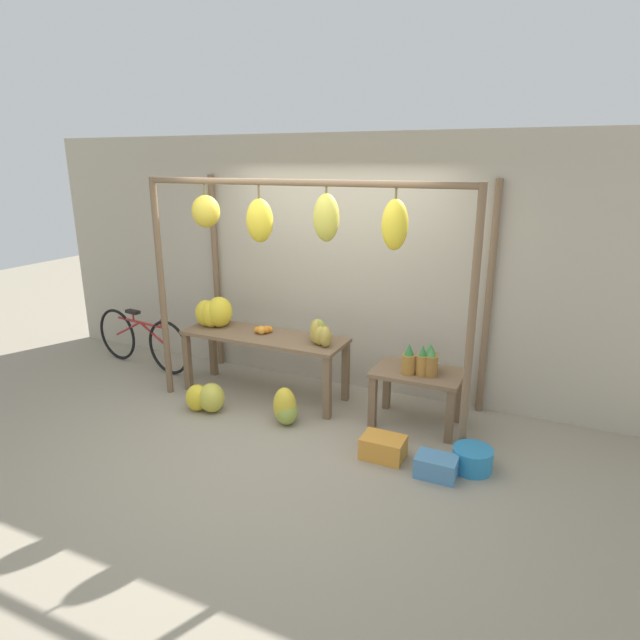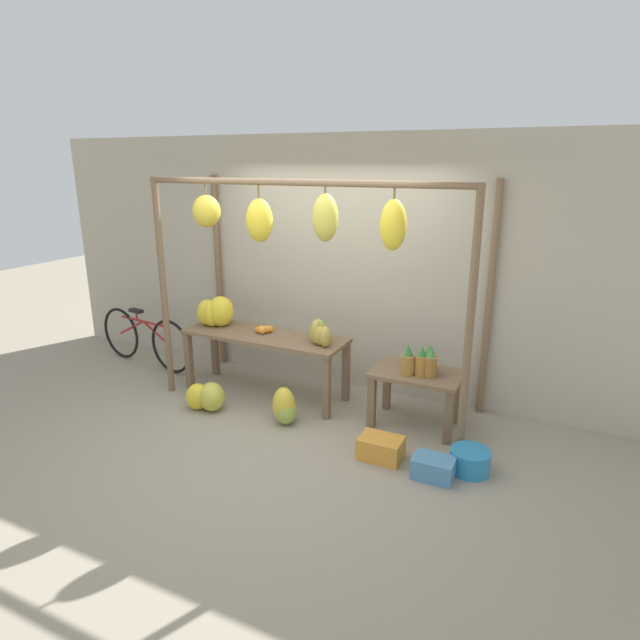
% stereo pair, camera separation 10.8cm
% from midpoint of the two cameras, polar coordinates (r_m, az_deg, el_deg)
% --- Properties ---
extents(ground_plane, '(20.00, 20.00, 0.00)m').
position_cam_midpoint_polar(ground_plane, '(5.22, -3.80, -12.19)').
color(ground_plane, gray).
extents(shop_wall_back, '(8.00, 0.08, 2.80)m').
position_cam_midpoint_polar(shop_wall_back, '(5.98, 2.85, 5.86)').
color(shop_wall_back, '#B2A893').
rests_on(shop_wall_back, ground_plane).
extents(stall_awning, '(3.32, 1.15, 2.36)m').
position_cam_midpoint_polar(stall_awning, '(5.12, -1.71, 8.29)').
color(stall_awning, brown).
rests_on(stall_awning, ground_plane).
extents(display_table_main, '(1.83, 0.58, 0.70)m').
position_cam_midpoint_polar(display_table_main, '(5.87, -5.40, -2.47)').
color(display_table_main, brown).
rests_on(display_table_main, ground_plane).
extents(display_table_side, '(0.85, 0.55, 0.56)m').
position_cam_midpoint_polar(display_table_side, '(5.31, 10.86, -6.65)').
color(display_table_side, brown).
rests_on(display_table_side, ground_plane).
extents(banana_pile_on_table, '(0.50, 0.46, 0.35)m').
position_cam_midpoint_polar(banana_pile_on_table, '(6.18, -10.45, 0.88)').
color(banana_pile_on_table, yellow).
rests_on(banana_pile_on_table, display_table_main).
extents(orange_pile, '(0.18, 0.17, 0.09)m').
position_cam_midpoint_polar(orange_pile, '(5.86, -5.49, -1.02)').
color(orange_pile, orange).
rests_on(orange_pile, display_table_main).
extents(pineapple_cluster, '(0.33, 0.28, 0.30)m').
position_cam_midpoint_polar(pineapple_cluster, '(5.16, 11.47, -4.42)').
color(pineapple_cluster, '#A3702D').
rests_on(pineapple_cluster, display_table_side).
extents(banana_pile_ground_left, '(0.51, 0.40, 0.31)m').
position_cam_midpoint_polar(banana_pile_ground_left, '(5.74, -11.49, -8.02)').
color(banana_pile_ground_left, gold).
rests_on(banana_pile_ground_left, ground_plane).
extents(banana_pile_ground_right, '(0.34, 0.33, 0.38)m').
position_cam_midpoint_polar(banana_pile_ground_right, '(5.36, -3.20, -9.32)').
color(banana_pile_ground_right, '#9EB247').
rests_on(banana_pile_ground_right, ground_plane).
extents(fruit_crate_white, '(0.37, 0.26, 0.20)m').
position_cam_midpoint_polar(fruit_crate_white, '(4.85, 7.16, -13.39)').
color(fruit_crate_white, orange).
rests_on(fruit_crate_white, ground_plane).
extents(blue_bucket, '(0.34, 0.34, 0.20)m').
position_cam_midpoint_polar(blue_bucket, '(4.82, 16.36, -14.21)').
color(blue_bucket, teal).
rests_on(blue_bucket, ground_plane).
extents(parked_bicycle, '(1.63, 0.26, 0.72)m').
position_cam_midpoint_polar(parked_bicycle, '(7.11, -17.78, -1.87)').
color(parked_bicycle, black).
rests_on(parked_bicycle, ground_plane).
extents(papaya_pile, '(0.34, 0.33, 0.25)m').
position_cam_midpoint_polar(papaya_pile, '(5.48, 0.52, -1.41)').
color(papaya_pile, '#B2993D').
rests_on(papaya_pile, display_table_main).
extents(fruit_crate_purple, '(0.34, 0.24, 0.18)m').
position_cam_midpoint_polar(fruit_crate_purple, '(4.67, 12.67, -15.12)').
color(fruit_crate_purple, '#4C84B2').
rests_on(fruit_crate_purple, ground_plane).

